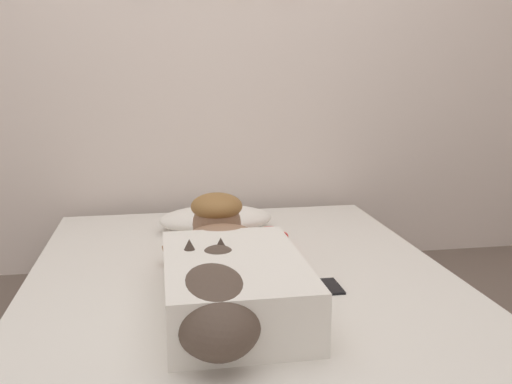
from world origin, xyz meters
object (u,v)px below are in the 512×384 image
Objects in this scene: person_lying at (228,266)px; coffee_cup at (270,237)px; bed at (244,323)px; pillow at (216,219)px; cell_phone at (330,286)px; dog at (215,302)px.

coffee_cup is (0.24, 0.50, -0.07)m from person_lying.
coffee_cup reaches higher than bed.
bed is 3.99× the size of pillow.
bed is at bearing 155.71° from cell_phone.
person_lying is at bearing -92.72° from pillow.
pillow is at bearing 87.28° from person_lying.
pillow reaches higher than bed.
coffee_cup is at bearing -53.12° from pillow.
bed is at bearing -86.98° from pillow.
person_lying is at bearing 75.34° from dog.
pillow reaches higher than coffee_cup.
coffee_cup is 0.89× the size of cell_phone.
dog is 0.85m from coffee_cup.
pillow is 0.34m from coffee_cup.
bed is 0.36m from cell_phone.
cell_phone is at bearing -24.29° from bed.
person_lying is 0.29m from dog.
coffee_cup is 0.51m from cell_phone.
dog is (-0.11, -1.06, 0.05)m from pillow.
person_lying reaches higher than dog.
coffee_cup is (0.17, 0.36, 0.21)m from bed.
dog is 4.60× the size of coffee_cup.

